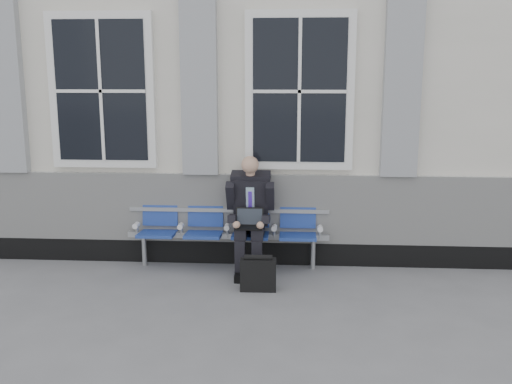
{
  "coord_description": "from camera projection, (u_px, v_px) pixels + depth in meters",
  "views": [
    {
      "loc": [
        0.28,
        -5.73,
        2.44
      ],
      "look_at": [
        -0.15,
        0.9,
        1.08
      ],
      "focal_mm": 40.0,
      "sensor_mm": 36.0,
      "label": 1
    }
  ],
  "objects": [
    {
      "name": "ground",
      "position": [
        265.0,
        308.0,
        6.11
      ],
      "size": [
        70.0,
        70.0,
        0.0
      ],
      "primitive_type": "plane",
      "color": "slate",
      "rests_on": "ground"
    },
    {
      "name": "station_building",
      "position": [
        275.0,
        90.0,
        9.06
      ],
      "size": [
        14.4,
        4.4,
        4.49
      ],
      "color": "silver",
      "rests_on": "ground"
    },
    {
      "name": "businessman",
      "position": [
        250.0,
        210.0,
        7.13
      ],
      "size": [
        0.6,
        0.8,
        1.47
      ],
      "color": "black",
      "rests_on": "ground"
    },
    {
      "name": "briefcase",
      "position": [
        258.0,
        274.0,
        6.58
      ],
      "size": [
        0.42,
        0.19,
        0.43
      ],
      "color": "black",
      "rests_on": "ground"
    },
    {
      "name": "bench",
      "position": [
        228.0,
        225.0,
        7.33
      ],
      "size": [
        2.6,
        0.47,
        0.91
      ],
      "color": "#9EA0A3",
      "rests_on": "ground"
    }
  ]
}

